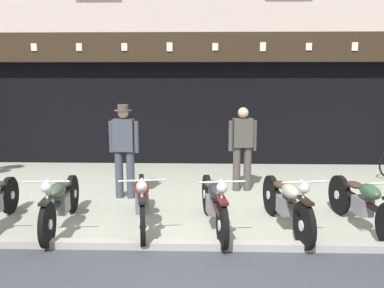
# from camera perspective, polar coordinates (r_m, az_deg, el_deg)

# --- Properties ---
(shop_facade) EXTENTS (12.09, 4.42, 6.64)m
(shop_facade) POSITION_cam_1_polar(r_m,az_deg,el_deg) (12.03, 0.44, 7.27)
(shop_facade) COLOR black
(shop_facade) RESTS_ON ground
(motorcycle_left) EXTENTS (0.62, 2.05, 0.91)m
(motorcycle_left) POSITION_cam_1_polar(r_m,az_deg,el_deg) (6.47, -18.00, -7.66)
(motorcycle_left) COLOR black
(motorcycle_left) RESTS_ON ground
(motorcycle_center_left) EXTENTS (0.62, 2.06, 0.91)m
(motorcycle_center_left) POSITION_cam_1_polar(r_m,az_deg,el_deg) (6.25, -7.05, -7.83)
(motorcycle_center_left) COLOR black
(motorcycle_center_left) RESTS_ON ground
(motorcycle_center) EXTENTS (0.62, 2.06, 0.92)m
(motorcycle_center) POSITION_cam_1_polar(r_m,az_deg,el_deg) (6.11, 3.11, -8.14)
(motorcycle_center) COLOR black
(motorcycle_center) RESTS_ON ground
(motorcycle_center_right) EXTENTS (0.62, 2.03, 0.92)m
(motorcycle_center_right) POSITION_cam_1_polar(r_m,az_deg,el_deg) (6.24, 13.13, -8.00)
(motorcycle_center_right) COLOR black
(motorcycle_center_right) RESTS_ON ground
(motorcycle_right) EXTENTS (0.62, 2.09, 0.92)m
(motorcycle_right) POSITION_cam_1_polar(r_m,az_deg,el_deg) (6.57, 22.95, -7.63)
(motorcycle_right) COLOR black
(motorcycle_right) RESTS_ON ground
(salesman_left) EXTENTS (0.56, 0.33, 1.76)m
(salesman_left) POSITION_cam_1_polar(r_m,az_deg,el_deg) (7.61, -9.53, -0.39)
(salesman_left) COLOR #3D424C
(salesman_left) RESTS_ON ground
(shopkeeper_center) EXTENTS (0.56, 0.27, 1.67)m
(shopkeeper_center) POSITION_cam_1_polar(r_m,az_deg,el_deg) (8.06, 7.11, -0.13)
(shopkeeper_center) COLOR #47423D
(shopkeeper_center) RESTS_ON ground
(advert_board_near) EXTENTS (0.81, 0.03, 0.92)m
(advert_board_near) POSITION_cam_1_polar(r_m,az_deg,el_deg) (10.57, 11.03, 7.10)
(advert_board_near) COLOR silver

